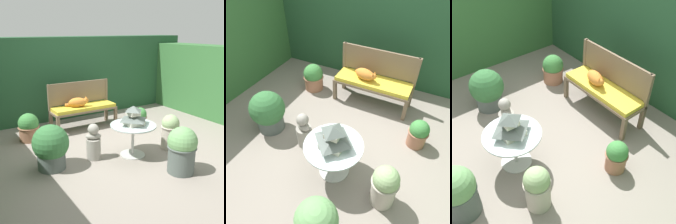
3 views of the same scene
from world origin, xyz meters
The scene contains 14 objects.
ground centered at (0.00, 0.00, 0.00)m, with size 30.00×30.00×0.00m, color gray.
foliage_hedge_back centered at (0.00, 2.26, 0.92)m, with size 6.40×0.72×1.84m, color #234C2D.
foliage_hedge_right centered at (2.85, 0.15, 0.82)m, with size 0.70×3.50×1.65m, color #336633.
garden_bench centered at (-0.12, 1.12, 0.41)m, with size 1.37×0.46×0.49m.
bench_backrest centered at (-0.12, 1.33, 0.68)m, with size 1.37×0.06×0.96m.
cat centered at (-0.27, 1.09, 0.58)m, with size 0.45×0.31×0.21m.
patio_table centered at (-0.05, -0.50, 0.42)m, with size 0.74×0.74×0.53m.
pagoda_birdhouse centered at (-0.05, -0.50, 0.67)m, with size 0.38×0.38×0.31m.
garden_bust centered at (-0.66, -0.28, 0.27)m, with size 0.28×0.23×0.59m.
potted_plant_bench_left centered at (-1.31, 1.04, 0.26)m, with size 0.39×0.39×0.53m.
potted_plant_table_far centered at (-1.35, -0.24, 0.35)m, with size 0.54×0.54×0.68m.
potted_plant_table_near centered at (0.20, -1.34, 0.36)m, with size 0.43×0.43×0.69m.
potted_plant_bench_right centered at (0.83, 0.47, 0.23)m, with size 0.30×0.30×0.46m.
potted_plant_path_edge centered at (0.66, -0.62, 0.32)m, with size 0.32×0.32×0.61m.
Camera 1 is at (-2.60, -3.94, 2.00)m, focal length 45.00 mm.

